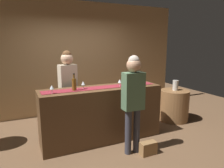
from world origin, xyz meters
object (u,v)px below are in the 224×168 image
(wine_glass_near_customer, at_px, (120,81))
(round_side_table, at_px, (174,105))
(wine_glass_far_end, at_px, (83,83))
(wine_bottle_green, at_px, (136,79))
(bartender, at_px, (68,83))
(handbag, at_px, (148,148))
(customer_sipping, at_px, (133,95))
(vase_on_side_table, at_px, (175,85))
(wine_glass_mid_counter, at_px, (52,87))
(wine_bottle_amber, at_px, (74,84))

(wine_glass_near_customer, height_order, round_side_table, wine_glass_near_customer)
(wine_glass_far_end, bearing_deg, wine_bottle_green, -3.18)
(wine_glass_far_end, relative_size, round_side_table, 0.19)
(bartender, bearing_deg, wine_glass_near_customer, 132.03)
(wine_glass_near_customer, bearing_deg, handbag, -79.27)
(customer_sipping, bearing_deg, vase_on_side_table, 30.20)
(wine_glass_far_end, distance_m, bartender, 0.59)
(customer_sipping, bearing_deg, round_side_table, 30.16)
(wine_glass_mid_counter, bearing_deg, wine_glass_far_end, 11.80)
(wine_bottle_amber, distance_m, wine_glass_mid_counter, 0.39)
(wine_bottle_green, height_order, wine_glass_far_end, wine_bottle_green)
(wine_glass_near_customer, distance_m, vase_on_side_table, 1.69)
(wine_glass_near_customer, distance_m, round_side_table, 1.83)
(wine_glass_mid_counter, height_order, round_side_table, wine_glass_mid_counter)
(wine_glass_far_end, bearing_deg, round_side_table, 5.24)
(customer_sipping, relative_size, round_side_table, 2.23)
(bartender, distance_m, handbag, 1.97)
(wine_glass_near_customer, distance_m, bartender, 1.06)
(wine_bottle_amber, xyz_separation_m, vase_on_side_table, (2.51, 0.27, -0.28))
(customer_sipping, relative_size, vase_on_side_table, 6.88)
(wine_bottle_green, relative_size, vase_on_side_table, 1.26)
(handbag, bearing_deg, wine_glass_near_customer, 100.73)
(bartender, bearing_deg, round_side_table, 162.05)
(wine_glass_near_customer, height_order, vase_on_side_table, wine_glass_near_customer)
(wine_glass_near_customer, relative_size, round_side_table, 0.19)
(customer_sipping, relative_size, handbag, 5.90)
(wine_bottle_green, distance_m, round_side_table, 1.49)
(wine_glass_near_customer, height_order, handbag, wine_glass_near_customer)
(wine_bottle_amber, distance_m, wine_bottle_green, 1.25)
(wine_bottle_amber, distance_m, customer_sipping, 1.03)
(wine_glass_mid_counter, height_order, vase_on_side_table, wine_glass_mid_counter)
(round_side_table, bearing_deg, wine_glass_near_customer, -169.60)
(wine_glass_mid_counter, height_order, handbag, wine_glass_mid_counter)
(customer_sipping, bearing_deg, wine_glass_far_end, 134.16)
(wine_bottle_amber, xyz_separation_m, wine_glass_mid_counter, (-0.39, -0.07, -0.01))
(wine_bottle_amber, height_order, round_side_table, wine_bottle_amber)
(wine_glass_mid_counter, bearing_deg, vase_on_side_table, 6.64)
(wine_glass_near_customer, height_order, bartender, bartender)
(wine_bottle_green, height_order, bartender, bartender)
(wine_glass_far_end, bearing_deg, wine_bottle_amber, -163.77)
(wine_glass_near_customer, height_order, wine_glass_mid_counter, same)
(wine_bottle_amber, relative_size, wine_glass_mid_counter, 2.10)
(wine_glass_near_customer, bearing_deg, wine_bottle_amber, 177.67)
(wine_glass_mid_counter, xyz_separation_m, bartender, (0.42, 0.69, -0.08))
(round_side_table, bearing_deg, wine_bottle_green, -167.72)
(wine_bottle_green, bearing_deg, wine_glass_mid_counter, -177.96)
(wine_bottle_green, relative_size, bartender, 0.18)
(wine_glass_far_end, distance_m, round_side_table, 2.45)
(wine_bottle_green, bearing_deg, wine_glass_near_customer, -175.92)
(wine_bottle_green, distance_m, vase_on_side_table, 1.32)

